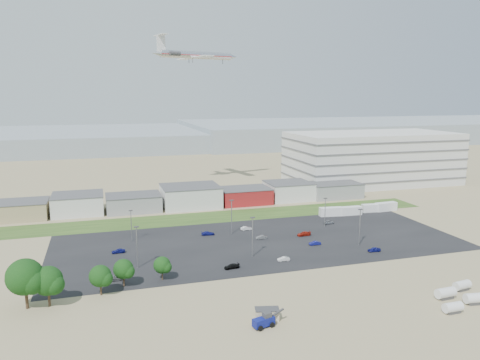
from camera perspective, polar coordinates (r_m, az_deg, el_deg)
name	(u,v)px	position (r m, az deg, el deg)	size (l,w,h in m)	color
ground	(266,267)	(121.56, 3.24, -10.51)	(700.00, 700.00, 0.00)	#8D7D59
parking_lot	(259,242)	(140.92, 2.36, -7.54)	(120.00, 50.00, 0.01)	black
grass_strip	(217,217)	(169.03, -2.82, -4.50)	(160.00, 16.00, 0.02)	#2B471A
hills_backdrop	(190,138)	(430.76, -6.16, 5.10)	(700.00, 200.00, 9.00)	gray
building_row	(162,198)	(183.26, -9.44, -2.18)	(170.00, 20.00, 8.00)	silver
parking_garage	(372,158)	(241.47, 15.74, 2.62)	(80.00, 40.00, 25.00)	silver
portable_shed	(267,314)	(94.72, 3.31, -16.02)	(4.69, 2.44, 2.36)	#C6B796
telehandler	(264,320)	(91.98, 2.90, -16.70)	(6.79, 2.26, 2.83)	navy
storage_tank_nw	(445,293)	(112.45, 23.77, -12.47)	(4.34, 2.17, 2.60)	silver
storage_tank_ne	(462,285)	(118.45, 25.45, -11.50)	(3.96, 1.98, 2.38)	silver
storage_tank_sw	(453,307)	(106.34, 24.52, -13.93)	(3.93, 1.96, 2.36)	silver
storage_tank_se	(475,298)	(112.33, 26.70, -12.74)	(4.25, 2.13, 2.55)	silver
box_trailer_a	(331,212)	(172.95, 11.02, -3.81)	(8.33, 2.60, 3.12)	silver
box_trailer_b	(351,211)	(175.93, 13.34, -3.67)	(8.15, 2.55, 3.05)	silver
box_trailer_c	(372,208)	(182.57, 15.78, -3.30)	(7.75, 2.42, 2.91)	silver
box_trailer_d	(386,207)	(185.65, 17.38, -3.12)	(8.45, 2.64, 3.17)	silver
tree_far_left	(25,281)	(106.50, -24.72, -11.10)	(8.01, 8.01, 12.01)	black
tree_left	(48,284)	(106.15, -22.36, -11.63)	(6.54, 6.54, 9.80)	black
tree_mid	(100,278)	(108.37, -16.66, -11.41)	(5.15, 5.15, 7.72)	black
tree_right	(123,271)	(111.70, -14.02, -10.73)	(4.88, 4.88, 7.32)	black
tree_near	(162,267)	(113.70, -9.48, -10.40)	(4.31, 4.31, 6.47)	black
lightpole_front_l	(137,247)	(121.89, -12.44, -7.99)	(1.27, 0.53, 10.80)	slate
lightpole_front_m	(253,237)	(126.96, 1.54, -6.95)	(1.30, 0.54, 11.01)	slate
lightpole_front_r	(360,227)	(140.77, 14.39, -5.59)	(1.27, 0.53, 10.81)	slate
lightpole_back_l	(131,226)	(144.04, -13.11, -5.44)	(1.12, 0.47, 9.50)	slate
lightpole_back_m	(232,217)	(147.57, -1.03, -4.51)	(1.28, 0.53, 10.87)	slate
lightpole_back_r	(325,212)	(157.75, 10.33, -3.91)	(1.15, 0.48, 9.78)	slate
airliner	(197,55)	(221.28, -5.32, 14.92)	(42.81, 29.19, 12.65)	silver
parked_car_1	(315,243)	(139.52, 9.11, -7.60)	(1.22, 3.50, 1.15)	navy
parked_car_2	(374,249)	(137.46, 16.03, -8.14)	(1.45, 3.60, 1.23)	navy
parked_car_3	(232,266)	(120.04, -1.01, -10.48)	(1.61, 3.95, 1.15)	black
parked_car_5	(118,251)	(135.36, -14.61, -8.36)	(1.47, 3.64, 1.24)	navy
parked_car_6	(208,233)	(147.49, -3.94, -6.50)	(1.65, 4.06, 1.18)	navy
parked_car_7	(261,237)	(143.53, 2.62, -6.98)	(1.17, 3.35, 1.10)	#595B5E
parked_car_8	(329,222)	(162.27, 10.80, -5.08)	(1.45, 3.60, 1.23)	#A5A5AA
parked_car_10	(116,278)	(116.63, -14.89, -11.47)	(1.65, 4.05, 1.18)	#595B5E
parked_car_11	(246,228)	(152.49, 0.77, -5.91)	(1.26, 3.62, 1.19)	silver
parked_car_12	(304,234)	(147.84, 7.80, -6.51)	(1.77, 4.35, 1.26)	maroon
parked_car_13	(284,259)	(125.73, 5.34, -9.56)	(1.14, 3.28, 1.08)	silver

